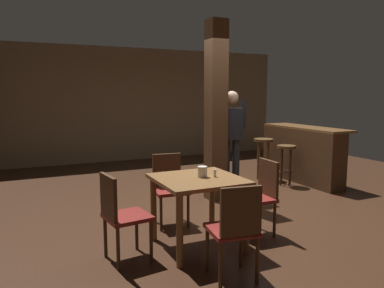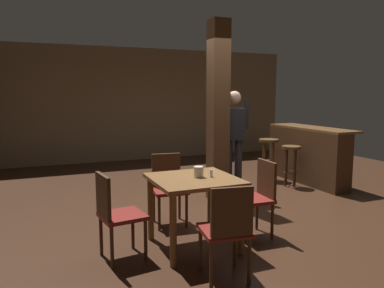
# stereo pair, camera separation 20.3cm
# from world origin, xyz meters

# --- Properties ---
(ground_plane) EXTENTS (10.80, 10.80, 0.00)m
(ground_plane) POSITION_xyz_m (0.00, 0.00, 0.00)
(ground_plane) COLOR #382114
(wall_back) EXTENTS (8.00, 0.10, 2.80)m
(wall_back) POSITION_xyz_m (0.00, 4.50, 1.40)
(wall_back) COLOR #756047
(wall_back) RESTS_ON ground_plane
(pillar) EXTENTS (0.28, 0.28, 2.80)m
(pillar) POSITION_xyz_m (0.10, 0.45, 1.40)
(pillar) COLOR #4C301C
(pillar) RESTS_ON ground_plane
(dining_table) EXTENTS (0.90, 0.90, 0.78)m
(dining_table) POSITION_xyz_m (-0.99, -1.14, 0.64)
(dining_table) COLOR brown
(dining_table) RESTS_ON ground_plane
(chair_west) EXTENTS (0.47, 0.47, 0.89)m
(chair_west) POSITION_xyz_m (-1.85, -1.14, 0.51)
(chair_west) COLOR maroon
(chair_west) RESTS_ON ground_plane
(chair_south) EXTENTS (0.48, 0.48, 0.89)m
(chair_south) POSITION_xyz_m (-1.02, -1.97, 0.51)
(chair_south) COLOR maroon
(chair_south) RESTS_ON ground_plane
(chair_north) EXTENTS (0.46, 0.46, 0.89)m
(chair_north) POSITION_xyz_m (-1.00, -0.30, 0.51)
(chair_north) COLOR maroon
(chair_north) RESTS_ON ground_plane
(chair_east) EXTENTS (0.44, 0.44, 0.89)m
(chair_east) POSITION_xyz_m (-0.17, -1.13, 0.51)
(chair_east) COLOR maroon
(chair_east) RESTS_ON ground_plane
(napkin_cup) EXTENTS (0.11, 0.11, 0.12)m
(napkin_cup) POSITION_xyz_m (-0.93, -1.13, 0.84)
(napkin_cup) COLOR silver
(napkin_cup) RESTS_ON dining_table
(salt_shaker) EXTENTS (0.03, 0.03, 0.08)m
(salt_shaker) POSITION_xyz_m (-0.81, -1.18, 0.82)
(salt_shaker) COLOR silver
(salt_shaker) RESTS_ON dining_table
(standing_person) EXTENTS (0.47, 0.30, 1.72)m
(standing_person) POSITION_xyz_m (0.37, 0.43, 1.00)
(standing_person) COLOR black
(standing_person) RESTS_ON ground_plane
(bar_counter) EXTENTS (0.56, 1.91, 1.05)m
(bar_counter) POSITION_xyz_m (2.16, 0.81, 0.54)
(bar_counter) COLOR brown
(bar_counter) RESTS_ON ground_plane
(bar_stool_near) EXTENTS (0.34, 0.34, 0.74)m
(bar_stool_near) POSITION_xyz_m (1.71, 0.69, 0.55)
(bar_stool_near) COLOR #4C3319
(bar_stool_near) RESTS_ON ground_plane
(bar_stool_mid) EXTENTS (0.38, 0.38, 0.80)m
(bar_stool_mid) POSITION_xyz_m (1.63, 1.29, 0.61)
(bar_stool_mid) COLOR #4C3319
(bar_stool_mid) RESTS_ON ground_plane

